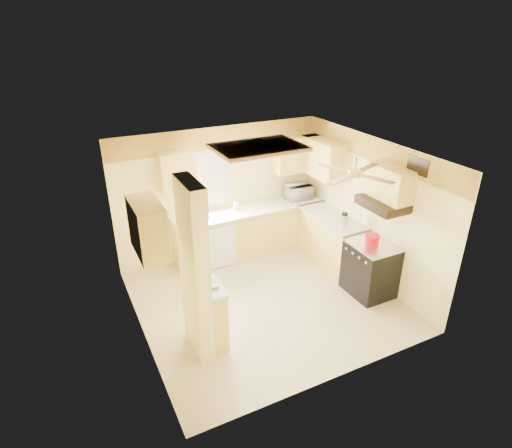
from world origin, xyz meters
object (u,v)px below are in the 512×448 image
kettle (344,219)px  microwave (298,192)px  stove (370,269)px  bowl (212,284)px  dutch_oven (372,240)px

kettle → microwave: bearing=92.7°
stove → bowl: bowl is taller
stove → dutch_oven: (-0.01, 0.03, 0.54)m
bowl → kettle: 2.85m
microwave → bowl: size_ratio=2.15×
dutch_oven → stove: bearing=-64.3°
stove → bowl: (-2.78, 0.02, 0.51)m
stove → dutch_oven: bearing=115.7°
microwave → kettle: size_ratio=2.16×
microwave → dutch_oven: size_ratio=2.16×
microwave → bowl: 3.45m
microwave → kettle: microwave is taller
bowl → microwave: bearing=38.7°
stove → microwave: (-0.09, 2.18, 0.62)m
dutch_oven → kettle: bearing=90.6°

